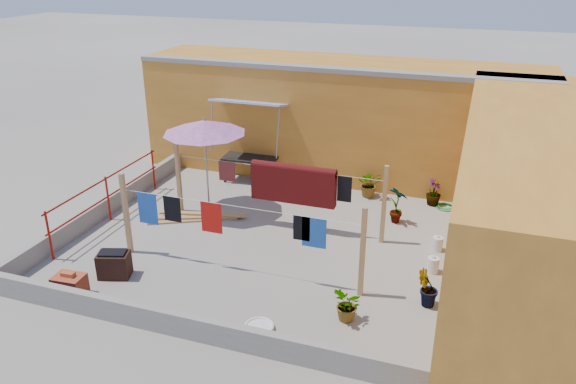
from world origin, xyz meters
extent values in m
plane|color=#9E998E|center=(0.00, 0.00, 0.00)|extent=(80.00, 80.00, 0.00)
cube|color=#C8802C|center=(0.50, 4.70, 1.60)|extent=(11.00, 2.40, 3.20)
cube|color=gray|center=(0.50, 3.65, 3.15)|extent=(11.00, 0.35, 0.12)
cube|color=#2D51B2|center=(-1.60, 3.15, 2.25)|extent=(2.00, 0.79, 0.22)
cylinder|color=gray|center=(-2.55, 2.78, 1.60)|extent=(0.03, 0.30, 1.28)
cylinder|color=gray|center=(-0.65, 2.78, 1.60)|extent=(0.03, 0.30, 1.28)
cube|color=#C8802C|center=(5.20, 0.00, 1.60)|extent=(2.40, 9.00, 3.20)
cube|color=gray|center=(0.00, -3.58, 0.22)|extent=(8.30, 0.16, 0.44)
cube|color=gray|center=(-4.08, 0.00, 0.22)|extent=(0.16, 7.30, 0.44)
cylinder|color=maroon|center=(-3.85, -2.20, 0.55)|extent=(0.05, 0.05, 1.10)
cylinder|color=maroon|center=(-3.85, -0.20, 0.55)|extent=(0.05, 0.05, 1.10)
cylinder|color=maroon|center=(-3.85, 1.80, 0.55)|extent=(0.05, 0.05, 1.10)
cylinder|color=maroon|center=(-3.85, -0.20, 1.05)|extent=(0.04, 4.20, 0.04)
cylinder|color=maroon|center=(-3.85, -0.20, 0.60)|extent=(0.04, 4.20, 0.04)
cube|color=tan|center=(-2.50, -1.40, 0.90)|extent=(0.09, 0.09, 1.80)
cube|color=tan|center=(2.50, -1.40, 0.90)|extent=(0.09, 0.09, 1.80)
cube|color=tan|center=(2.50, 0.80, 0.90)|extent=(0.09, 0.09, 1.80)
cube|color=tan|center=(-2.50, 0.80, 0.90)|extent=(0.09, 0.09, 1.80)
cylinder|color=silver|center=(0.00, -1.40, 1.45)|extent=(5.00, 0.01, 0.01)
cylinder|color=silver|center=(0.00, 0.80, 1.45)|extent=(5.00, 0.01, 0.01)
cube|color=#450B0B|center=(0.43, 0.80, 1.08)|extent=(1.97, 0.22, 0.83)
cube|color=black|center=(1.62, 0.80, 1.15)|extent=(0.32, 0.02, 0.60)
cube|color=maroon|center=(-1.20, 0.80, 1.21)|extent=(0.41, 0.02, 0.48)
cube|color=#1F4EA8|center=(-1.96, -1.40, 1.11)|extent=(0.43, 0.02, 0.69)
cube|color=black|center=(-1.39, -1.40, 1.18)|extent=(0.37, 0.02, 0.54)
cube|color=#B3140E|center=(-0.52, -1.40, 1.13)|extent=(0.44, 0.02, 0.65)
cube|color=#1F4EA8|center=(1.58, -1.40, 1.15)|extent=(0.46, 0.02, 0.60)
cube|color=black|center=(1.34, -1.40, 1.20)|extent=(0.32, 0.02, 0.50)
cylinder|color=gray|center=(-1.87, 1.09, 0.03)|extent=(0.35, 0.35, 0.06)
cylinder|color=gray|center=(-1.87, 1.09, 1.13)|extent=(0.04, 0.04, 2.26)
cone|color=#CD6EB4|center=(-1.87, 1.09, 2.14)|extent=(2.38, 2.38, 0.31)
cylinder|color=gray|center=(-1.87, 1.09, 2.32)|extent=(0.04, 0.04, 0.10)
cube|color=black|center=(-1.63, 3.20, 0.67)|extent=(1.55, 0.86, 0.06)
cube|color=black|center=(-2.26, 2.85, 0.33)|extent=(0.06, 0.06, 0.65)
cube|color=black|center=(-2.30, 3.45, 0.33)|extent=(0.06, 0.06, 0.65)
cube|color=black|center=(-0.95, 2.95, 0.33)|extent=(0.06, 0.06, 0.65)
cube|color=black|center=(-1.00, 3.55, 0.33)|extent=(0.06, 0.06, 0.65)
cube|color=#B53F29|center=(-2.62, -3.17, 0.20)|extent=(0.58, 0.44, 0.40)
cube|color=#AA5028|center=(-2.62, -3.17, 0.44)|extent=(0.26, 0.14, 0.08)
cube|color=tan|center=(-1.95, 0.35, 0.02)|extent=(1.95, 1.10, 0.04)
cube|color=tan|center=(-1.87, 0.47, 0.07)|extent=(2.02, 0.93, 0.04)
cube|color=tan|center=(-1.79, 0.59, 0.12)|extent=(2.09, 0.66, 0.04)
cube|color=#311A13|center=(-2.23, -2.34, 0.25)|extent=(0.70, 0.57, 0.50)
cube|color=black|center=(-2.23, -2.34, 0.52)|extent=(0.57, 0.44, 0.04)
cylinder|color=silver|center=(1.10, -3.00, 0.03)|extent=(0.49, 0.49, 0.06)
torus|color=silver|center=(1.10, -3.00, 0.06)|extent=(0.53, 0.53, 0.05)
cylinder|color=silver|center=(3.70, -0.14, 0.16)|extent=(0.24, 0.24, 0.32)
cylinder|color=silver|center=(3.70, -0.14, 0.34)|extent=(0.06, 0.06, 0.05)
cylinder|color=silver|center=(3.70, 0.81, 0.15)|extent=(0.23, 0.23, 0.31)
cylinder|color=silver|center=(3.70, 0.81, 0.33)|extent=(0.06, 0.06, 0.05)
torus|color=#1B7C22|center=(3.70, 3.10, 0.02)|extent=(0.47, 0.47, 0.03)
torus|color=#1B7C22|center=(3.70, 3.10, 0.05)|extent=(0.39, 0.39, 0.03)
imported|color=#1B601D|center=(1.73, 3.20, 0.35)|extent=(0.76, 0.70, 0.70)
imported|color=#1B601D|center=(3.37, 3.20, 0.34)|extent=(0.47, 0.47, 0.68)
imported|color=#1B601D|center=(2.65, 1.88, 0.47)|extent=(0.59, 0.54, 0.93)
imported|color=#1B601D|center=(3.70, -1.37, 0.37)|extent=(0.52, 0.50, 0.74)
imported|color=#1B601D|center=(2.46, -2.27, 0.31)|extent=(0.65, 0.69, 0.61)
camera|label=1|loc=(4.13, -10.26, 5.93)|focal=35.00mm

